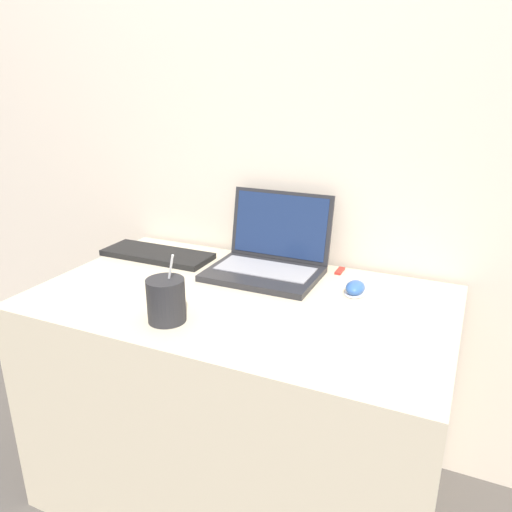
% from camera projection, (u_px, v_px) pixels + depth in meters
% --- Properties ---
extents(wall_back, '(7.00, 0.04, 2.50)m').
position_uv_depth(wall_back, '(292.00, 100.00, 1.62)').
color(wall_back, beige).
rests_on(wall_back, ground_plane).
extents(desk, '(1.21, 0.72, 0.71)m').
position_uv_depth(desk, '(241.00, 399.00, 1.58)').
color(desk, beige).
rests_on(desk, ground_plane).
extents(laptop, '(0.35, 0.30, 0.25)m').
position_uv_depth(laptop, '(269.00, 256.00, 1.63)').
color(laptop, '#232326').
rests_on(laptop, desk).
extents(drink_cup, '(0.10, 0.10, 0.19)m').
position_uv_depth(drink_cup, '(166.00, 300.00, 1.29)').
color(drink_cup, '#232326').
rests_on(drink_cup, desk).
extents(computer_mouse, '(0.06, 0.08, 0.04)m').
position_uv_depth(computer_mouse, '(355.00, 288.00, 1.47)').
color(computer_mouse, white).
rests_on(computer_mouse, desk).
extents(external_keyboard, '(0.40, 0.15, 0.02)m').
position_uv_depth(external_keyboard, '(157.00, 254.00, 1.78)').
color(external_keyboard, black).
rests_on(external_keyboard, desk).
extents(usb_stick, '(0.02, 0.06, 0.01)m').
position_uv_depth(usb_stick, '(340.00, 271.00, 1.64)').
color(usb_stick, '#B2261E').
rests_on(usb_stick, desk).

